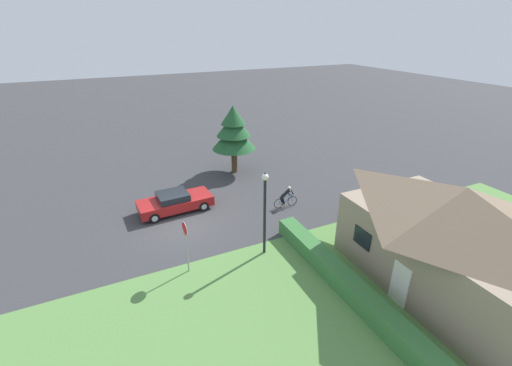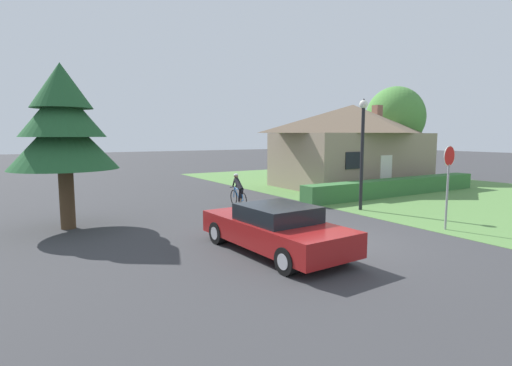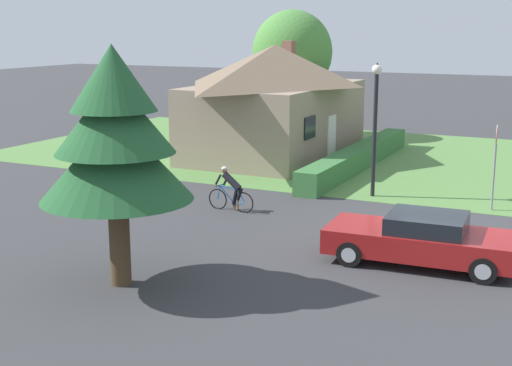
{
  "view_description": "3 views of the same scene",
  "coord_description": "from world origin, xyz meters",
  "px_view_note": "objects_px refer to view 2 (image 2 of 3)",
  "views": [
    {
      "loc": [
        17.84,
        -3.53,
        10.94
      ],
      "look_at": [
        -0.14,
        4.96,
        1.72
      ],
      "focal_mm": 24.0,
      "sensor_mm": 36.0,
      "label": 1
    },
    {
      "loc": [
        -7.7,
        -8.55,
        3.08
      ],
      "look_at": [
        0.47,
        4.85,
        1.22
      ],
      "focal_mm": 28.0,
      "sensor_mm": 36.0,
      "label": 2
    },
    {
      "loc": [
        -18.83,
        -3.59,
        5.79
      ],
      "look_at": [
        -1.14,
        4.94,
        1.44
      ],
      "focal_mm": 50.0,
      "sensor_mm": 36.0,
      "label": 3
    }
  ],
  "objects_px": {
    "sedan_left_lane": "(275,229)",
    "stop_sign": "(448,172)",
    "cottage_house": "(352,144)",
    "cyclist": "(238,191)",
    "street_lamp": "(362,140)",
    "conifer_tall_near": "(63,125)",
    "deciduous_tree_right": "(395,117)"
  },
  "relations": [
    {
      "from": "sedan_left_lane",
      "to": "deciduous_tree_right",
      "type": "xyz_separation_m",
      "value": [
        18.03,
        11.14,
        3.77
      ]
    },
    {
      "from": "cyclist",
      "to": "stop_sign",
      "type": "height_order",
      "value": "stop_sign"
    },
    {
      "from": "conifer_tall_near",
      "to": "cottage_house",
      "type": "bearing_deg",
      "value": 12.29
    },
    {
      "from": "stop_sign",
      "to": "sedan_left_lane",
      "type": "bearing_deg",
      "value": -12.83
    },
    {
      "from": "sedan_left_lane",
      "to": "conifer_tall_near",
      "type": "distance_m",
      "value": 7.85
    },
    {
      "from": "cottage_house",
      "to": "cyclist",
      "type": "height_order",
      "value": "cottage_house"
    },
    {
      "from": "cottage_house",
      "to": "stop_sign",
      "type": "relative_size",
      "value": 3.53
    },
    {
      "from": "cottage_house",
      "to": "conifer_tall_near",
      "type": "distance_m",
      "value": 16.93
    },
    {
      "from": "cyclist",
      "to": "sedan_left_lane",
      "type": "bearing_deg",
      "value": 162.94
    },
    {
      "from": "cottage_house",
      "to": "stop_sign",
      "type": "bearing_deg",
      "value": -119.01
    },
    {
      "from": "cyclist",
      "to": "stop_sign",
      "type": "xyz_separation_m",
      "value": [
        3.66,
        -7.5,
        1.24
      ]
    },
    {
      "from": "cyclist",
      "to": "stop_sign",
      "type": "distance_m",
      "value": 8.44
    },
    {
      "from": "conifer_tall_near",
      "to": "deciduous_tree_right",
      "type": "relative_size",
      "value": 0.82
    },
    {
      "from": "conifer_tall_near",
      "to": "deciduous_tree_right",
      "type": "height_order",
      "value": "deciduous_tree_right"
    },
    {
      "from": "sedan_left_lane",
      "to": "street_lamp",
      "type": "relative_size",
      "value": 1.03
    },
    {
      "from": "sedan_left_lane",
      "to": "conifer_tall_near",
      "type": "bearing_deg",
      "value": 33.56
    },
    {
      "from": "sedan_left_lane",
      "to": "stop_sign",
      "type": "distance_m",
      "value": 6.42
    },
    {
      "from": "cottage_house",
      "to": "conifer_tall_near",
      "type": "xyz_separation_m",
      "value": [
        -16.52,
        -3.6,
        0.86
      ]
    },
    {
      "from": "sedan_left_lane",
      "to": "cyclist",
      "type": "bearing_deg",
      "value": -24.14
    },
    {
      "from": "cyclist",
      "to": "deciduous_tree_right",
      "type": "xyz_separation_m",
      "value": [
        15.46,
        4.46,
        3.72
      ]
    },
    {
      "from": "cottage_house",
      "to": "conifer_tall_near",
      "type": "bearing_deg",
      "value": -166.83
    },
    {
      "from": "cottage_house",
      "to": "street_lamp",
      "type": "bearing_deg",
      "value": -131.2
    },
    {
      "from": "cottage_house",
      "to": "sedan_left_lane",
      "type": "relative_size",
      "value": 2.07
    },
    {
      "from": "street_lamp",
      "to": "conifer_tall_near",
      "type": "xyz_separation_m",
      "value": [
        -10.84,
        2.7,
        0.53
      ]
    },
    {
      "from": "cyclist",
      "to": "street_lamp",
      "type": "height_order",
      "value": "street_lamp"
    },
    {
      "from": "stop_sign",
      "to": "cyclist",
      "type": "bearing_deg",
      "value": -69.29
    },
    {
      "from": "cottage_house",
      "to": "sedan_left_lane",
      "type": "height_order",
      "value": "cottage_house"
    },
    {
      "from": "stop_sign",
      "to": "conifer_tall_near",
      "type": "relative_size",
      "value": 0.51
    },
    {
      "from": "cyclist",
      "to": "conifer_tall_near",
      "type": "xyz_separation_m",
      "value": [
        -6.94,
        -0.8,
        2.75
      ]
    },
    {
      "from": "street_lamp",
      "to": "conifer_tall_near",
      "type": "relative_size",
      "value": 0.85
    },
    {
      "from": "cottage_house",
      "to": "street_lamp",
      "type": "height_order",
      "value": "cottage_house"
    },
    {
      "from": "stop_sign",
      "to": "deciduous_tree_right",
      "type": "bearing_deg",
      "value": -139.92
    }
  ]
}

